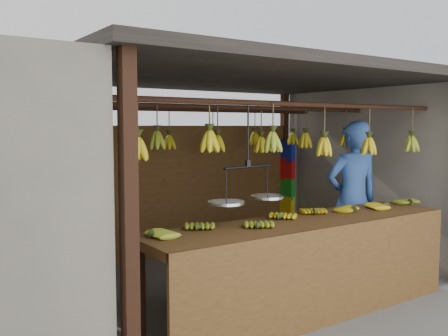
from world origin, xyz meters
TOP-DOWN VIEW (x-y plane):
  - ground at (0.00, 0.00)m, footprint 80.00×80.00m
  - stall at (0.00, 0.33)m, footprint 4.30×3.30m
  - neighbor_right at (3.60, 0.00)m, footprint 3.00×3.00m
  - counter at (-0.04, -1.22)m, footprint 3.41×0.75m
  - hanging_bananas at (-0.00, -0.01)m, footprint 3.63×2.25m
  - balance_scale at (-0.64, -1.00)m, footprint 0.83×0.38m
  - vendor at (1.22, -0.60)m, footprint 0.77×0.61m
  - bag_bundles at (1.94, 1.35)m, footprint 0.08×0.26m

SIDE VIEW (x-z plane):
  - ground at x=0.00m, z-range 0.00..0.00m
  - counter at x=-0.04m, z-range 0.22..1.18m
  - vendor at x=1.22m, z-range 0.00..1.85m
  - bag_bundles at x=1.94m, z-range 0.35..1.57m
  - neighbor_right at x=3.60m, z-range 0.00..2.30m
  - balance_scale at x=-0.64m, z-range 0.73..1.61m
  - hanging_bananas at x=0.00m, z-range 1.42..1.81m
  - stall at x=0.00m, z-range 0.77..3.17m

